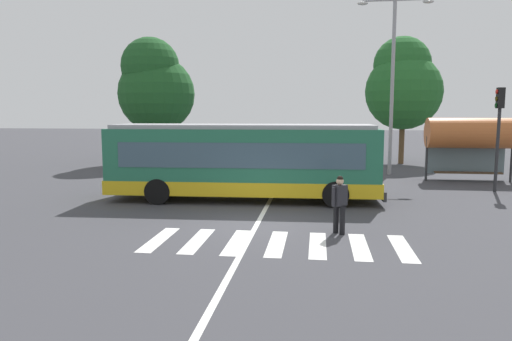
{
  "coord_description": "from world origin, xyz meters",
  "views": [
    {
      "loc": [
        1.96,
        -14.65,
        3.57
      ],
      "look_at": [
        -0.4,
        3.47,
        1.3
      ],
      "focal_mm": 33.41,
      "sensor_mm": 36.0,
      "label": 1
    }
  ],
  "objects_px": {
    "parked_car_blue": "(232,158)",
    "traffic_light_far_corner": "(499,122)",
    "city_transit_bus": "(244,161)",
    "background_tree_right": "(403,84)",
    "pedestrian_crossing_street": "(340,201)",
    "parked_car_black": "(278,159)",
    "bus_stop_shelter": "(470,134)",
    "background_tree_left": "(155,86)",
    "parked_car_champagne": "(324,160)",
    "twin_arm_street_lamp": "(393,69)"
  },
  "relations": [
    {
      "from": "city_transit_bus",
      "to": "pedestrian_crossing_street",
      "type": "height_order",
      "value": "city_transit_bus"
    },
    {
      "from": "twin_arm_street_lamp",
      "to": "traffic_light_far_corner",
      "type": "bearing_deg",
      "value": -54.77
    },
    {
      "from": "parked_car_champagne",
      "to": "background_tree_left",
      "type": "xyz_separation_m",
      "value": [
        -11.44,
        3.84,
        4.52
      ]
    },
    {
      "from": "bus_stop_shelter",
      "to": "background_tree_right",
      "type": "bearing_deg",
      "value": 103.42
    },
    {
      "from": "parked_car_blue",
      "to": "traffic_light_far_corner",
      "type": "xyz_separation_m",
      "value": [
        13.02,
        -6.12,
        2.33
      ]
    },
    {
      "from": "pedestrian_crossing_street",
      "to": "bus_stop_shelter",
      "type": "xyz_separation_m",
      "value": [
        7.01,
        11.59,
        1.45
      ]
    },
    {
      "from": "city_transit_bus",
      "to": "parked_car_champagne",
      "type": "relative_size",
      "value": 2.35
    },
    {
      "from": "city_transit_bus",
      "to": "parked_car_black",
      "type": "bearing_deg",
      "value": 85.82
    },
    {
      "from": "parked_car_champagne",
      "to": "twin_arm_street_lamp",
      "type": "relative_size",
      "value": 0.48
    },
    {
      "from": "parked_car_black",
      "to": "background_tree_right",
      "type": "height_order",
      "value": "background_tree_right"
    },
    {
      "from": "city_transit_bus",
      "to": "background_tree_right",
      "type": "relative_size",
      "value": 1.26
    },
    {
      "from": "parked_car_champagne",
      "to": "background_tree_right",
      "type": "bearing_deg",
      "value": 48.47
    },
    {
      "from": "parked_car_blue",
      "to": "traffic_light_far_corner",
      "type": "bearing_deg",
      "value": -25.18
    },
    {
      "from": "bus_stop_shelter",
      "to": "twin_arm_street_lamp",
      "type": "height_order",
      "value": "twin_arm_street_lamp"
    },
    {
      "from": "twin_arm_street_lamp",
      "to": "background_tree_right",
      "type": "xyz_separation_m",
      "value": [
        1.62,
        6.19,
        -0.48
      ]
    },
    {
      "from": "pedestrian_crossing_street",
      "to": "parked_car_blue",
      "type": "distance_m",
      "value": 15.59
    },
    {
      "from": "parked_car_black",
      "to": "background_tree_right",
      "type": "distance_m",
      "value": 11.02
    },
    {
      "from": "pedestrian_crossing_street",
      "to": "parked_car_blue",
      "type": "bearing_deg",
      "value": 111.84
    },
    {
      "from": "background_tree_left",
      "to": "background_tree_right",
      "type": "relative_size",
      "value": 0.99
    },
    {
      "from": "traffic_light_far_corner",
      "to": "parked_car_black",
      "type": "bearing_deg",
      "value": 151.24
    },
    {
      "from": "pedestrian_crossing_street",
      "to": "parked_car_blue",
      "type": "height_order",
      "value": "pedestrian_crossing_street"
    },
    {
      "from": "parked_car_black",
      "to": "traffic_light_far_corner",
      "type": "height_order",
      "value": "traffic_light_far_corner"
    },
    {
      "from": "twin_arm_street_lamp",
      "to": "parked_car_blue",
      "type": "bearing_deg",
      "value": 175.56
    },
    {
      "from": "bus_stop_shelter",
      "to": "twin_arm_street_lamp",
      "type": "distance_m",
      "value": 5.47
    },
    {
      "from": "city_transit_bus",
      "to": "twin_arm_street_lamp",
      "type": "height_order",
      "value": "twin_arm_street_lamp"
    },
    {
      "from": "pedestrian_crossing_street",
      "to": "bus_stop_shelter",
      "type": "height_order",
      "value": "bus_stop_shelter"
    },
    {
      "from": "parked_car_champagne",
      "to": "traffic_light_far_corner",
      "type": "height_order",
      "value": "traffic_light_far_corner"
    },
    {
      "from": "traffic_light_far_corner",
      "to": "background_tree_right",
      "type": "distance_m",
      "value": 12.03
    },
    {
      "from": "city_transit_bus",
      "to": "traffic_light_far_corner",
      "type": "xyz_separation_m",
      "value": [
        10.82,
        3.43,
        1.51
      ]
    },
    {
      "from": "parked_car_black",
      "to": "city_transit_bus",
      "type": "bearing_deg",
      "value": -94.18
    },
    {
      "from": "city_transit_bus",
      "to": "bus_stop_shelter",
      "type": "bearing_deg",
      "value": 32.14
    },
    {
      "from": "twin_arm_street_lamp",
      "to": "background_tree_left",
      "type": "relative_size",
      "value": 1.14
    },
    {
      "from": "parked_car_champagne",
      "to": "bus_stop_shelter",
      "type": "bearing_deg",
      "value": -17.81
    },
    {
      "from": "city_transit_bus",
      "to": "background_tree_left",
      "type": "distance_m",
      "value": 15.66
    },
    {
      "from": "city_transit_bus",
      "to": "twin_arm_street_lamp",
      "type": "bearing_deg",
      "value": 51.58
    },
    {
      "from": "pedestrian_crossing_street",
      "to": "traffic_light_far_corner",
      "type": "bearing_deg",
      "value": 49.15
    },
    {
      "from": "city_transit_bus",
      "to": "background_tree_left",
      "type": "relative_size",
      "value": 1.28
    },
    {
      "from": "traffic_light_far_corner",
      "to": "city_transit_bus",
      "type": "bearing_deg",
      "value": -162.42
    },
    {
      "from": "traffic_light_far_corner",
      "to": "background_tree_left",
      "type": "height_order",
      "value": "background_tree_left"
    },
    {
      "from": "parked_car_black",
      "to": "twin_arm_street_lamp",
      "type": "xyz_separation_m",
      "value": [
        6.35,
        -0.17,
        5.14
      ]
    },
    {
      "from": "city_transit_bus",
      "to": "bus_stop_shelter",
      "type": "height_order",
      "value": "bus_stop_shelter"
    },
    {
      "from": "pedestrian_crossing_street",
      "to": "parked_car_black",
      "type": "distance_m",
      "value": 14.24
    },
    {
      "from": "background_tree_left",
      "to": "city_transit_bus",
      "type": "bearing_deg",
      "value": -57.72
    },
    {
      "from": "city_transit_bus",
      "to": "pedestrian_crossing_street",
      "type": "relative_size",
      "value": 6.35
    },
    {
      "from": "traffic_light_far_corner",
      "to": "twin_arm_street_lamp",
      "type": "relative_size",
      "value": 0.47
    },
    {
      "from": "parked_car_blue",
      "to": "traffic_light_far_corner",
      "type": "height_order",
      "value": "traffic_light_far_corner"
    },
    {
      "from": "parked_car_black",
      "to": "background_tree_left",
      "type": "height_order",
      "value": "background_tree_left"
    },
    {
      "from": "bus_stop_shelter",
      "to": "background_tree_left",
      "type": "distance_m",
      "value": 19.95
    },
    {
      "from": "background_tree_left",
      "to": "parked_car_champagne",
      "type": "bearing_deg",
      "value": -18.57
    },
    {
      "from": "parked_car_black",
      "to": "bus_stop_shelter",
      "type": "bearing_deg",
      "value": -13.2
    }
  ]
}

